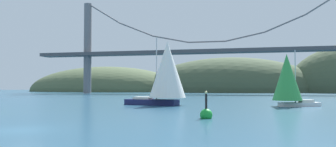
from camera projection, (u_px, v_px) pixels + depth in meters
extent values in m
plane|color=navy|center=(23.00, 130.00, 21.90)|extent=(360.00, 360.00, 0.00)
ellipsoid|color=#425138|center=(229.00, 92.00, 151.79)|extent=(81.21, 44.00, 30.86)
ellipsoid|color=#4C5B3D|center=(105.00, 91.00, 166.00)|extent=(78.65, 44.00, 24.17)
cylinder|color=slate|center=(88.00, 48.00, 125.15)|extent=(2.80, 2.80, 33.16)
cube|color=#47474C|center=(207.00, 52.00, 114.64)|extent=(124.10, 6.00, 1.20)
cylinder|color=slate|center=(104.00, 13.00, 124.11)|extent=(12.85, 0.50, 8.17)
cylinder|color=slate|center=(136.00, 29.00, 120.90)|extent=(12.78, 0.50, 5.63)
cylinder|color=slate|center=(171.00, 39.00, 117.79)|extent=(12.69, 0.50, 3.07)
cylinder|color=slate|center=(207.00, 42.00, 114.76)|extent=(12.59, 0.50, 0.50)
cylinder|color=slate|center=(245.00, 37.00, 111.82)|extent=(12.69, 0.50, 3.07)
cylinder|color=slate|center=(285.00, 23.00, 108.98)|extent=(12.78, 0.50, 5.63)
cylinder|color=slate|center=(327.00, 1.00, 106.23)|extent=(12.85, 0.50, 8.17)
cube|color=white|center=(299.00, 104.00, 46.62)|extent=(5.81, 3.66, 0.56)
cube|color=beige|center=(306.00, 101.00, 46.83)|extent=(2.12, 1.75, 0.36)
cylinder|color=#B2B2B7|center=(295.00, 76.00, 46.66)|extent=(0.14, 0.14, 7.20)
cone|color=green|center=(287.00, 77.00, 46.42)|extent=(5.22, 5.22, 6.35)
cube|color=#191E4C|center=(152.00, 102.00, 50.24)|extent=(8.30, 3.74, 0.83)
cube|color=beige|center=(143.00, 98.00, 50.85)|extent=(2.84, 2.21, 0.36)
cylinder|color=#B2B2B7|center=(157.00, 68.00, 50.10)|extent=(0.14, 0.14, 9.21)
cone|color=white|center=(167.00, 69.00, 49.37)|extent=(6.18, 6.18, 8.21)
sphere|color=green|center=(206.00, 115.00, 29.70)|extent=(1.10, 1.10, 1.10)
cylinder|color=black|center=(206.00, 103.00, 29.74)|extent=(0.20, 0.20, 1.60)
sphere|color=#F2EA99|center=(206.00, 92.00, 29.77)|extent=(0.24, 0.24, 0.24)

